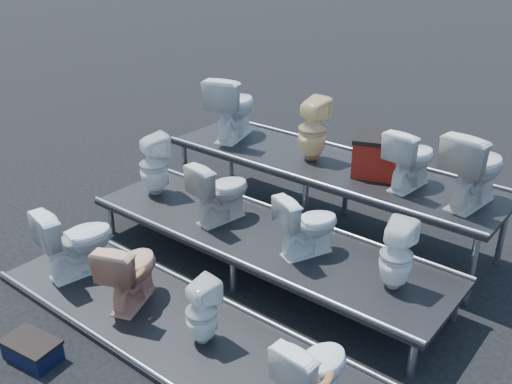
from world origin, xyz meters
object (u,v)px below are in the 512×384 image
Objects in this scene: red_crate at (380,158)px; step_stool at (33,351)px; toilet_0 at (77,240)px; toilet_3 at (314,370)px; toilet_1 at (130,270)px; toilet_9 at (313,129)px; toilet_6 at (308,224)px; toilet_10 at (411,158)px; toilet_4 at (154,165)px; toilet_7 at (396,255)px; toilet_2 at (202,312)px; toilet_5 at (221,191)px; toilet_8 at (233,106)px; toilet_11 at (475,168)px.

step_stool is (-1.33, -3.76, -0.98)m from red_crate.
toilet_0 is 1.17× the size of toilet_3.
toilet_9 is (0.37, 2.60, 0.82)m from toilet_1.
toilet_0 is 3.00m from toilet_3.
toilet_6 is 0.97× the size of toilet_10.
toilet_9 reaches higher than red_crate.
toilet_9 reaches higher than toilet_4.
toilet_4 is (-3.19, 1.30, 0.44)m from toilet_3.
toilet_7 is 1.40× the size of step_stool.
toilet_2 is 1.38m from toilet_6.
toilet_9 is 1.14× the size of toilet_10.
toilet_4 is (-2.00, 1.30, 0.46)m from toilet_2.
toilet_6 is at bearing -49.91° from toilet_3.
toilet_10 reaches higher than toilet_6.
toilet_0 is at bearing -148.17° from red_crate.
toilet_6 is (1.16, 0.00, -0.03)m from toilet_5.
step_stool is at bearing 129.81° from toilet_4.
toilet_8 is 3.21m from toilet_11.
toilet_10 reaches higher than toilet_4.
step_stool is (-0.10, -1.06, -0.34)m from toilet_1.
toilet_11 reaches higher than toilet_7.
toilet_10 is (1.27, 0.00, -0.05)m from toilet_9.
step_stool is at bearing 52.16° from toilet_2.
toilet_4 reaches higher than toilet_6.
toilet_8 is at bearing 162.13° from red_crate.
toilet_0 is at bearing 116.25° from toilet_4.
toilet_9 reaches higher than toilet_5.
toilet_10 is at bearing -130.78° from toilet_5.
toilet_8 is (-0.04, 2.60, 0.83)m from toilet_0.
toilet_6 is at bearing -169.83° from toilet_5.
toilet_0 is at bearing 4.01° from toilet_3.
toilet_3 is (2.14, 0.00, -0.03)m from toilet_1.
toilet_4 is at bearing -70.48° from toilet_0.
toilet_6 reaches higher than toilet_1.
toilet_5 is 0.88× the size of toilet_11.
toilet_5 is 1.16m from toilet_6.
red_crate is at bearing 167.41° from toilet_8.
red_crate is (0.27, 2.70, 0.69)m from toilet_2.
toilet_8 is at bearing -47.54° from toilet_2.
toilet_2 is at bearing -168.76° from toilet_0.
toilet_3 is at bearing 124.23° from toilet_8.
toilet_10 reaches higher than toilet_5.
toilet_8 is 3.94m from step_stool.
toilet_7 reaches higher than step_stool.
toilet_7 reaches higher than toilet_1.
red_crate is (-1.09, 0.10, -0.20)m from toilet_11.
toilet_10 is (2.68, 1.30, 0.36)m from toilet_4.
red_crate is (-0.91, 2.70, 0.67)m from toilet_3.
toilet_9 is at bearing -119.45° from toilet_4.
toilet_4 is 1.13× the size of toilet_10.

